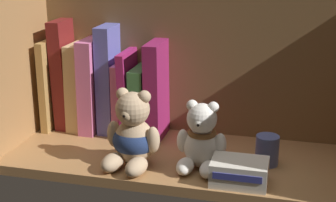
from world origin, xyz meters
The scene contains 16 objects.
shelf_board centered at (0.00, 0.00, 1.00)cm, with size 68.81×27.21×2.00cm, color #9E7042.
shelf_back_panel centered at (0.00, 14.20, 16.98)cm, with size 71.21×1.20×33.96cm, color brown.
shelf_side_panel_left centered at (-35.21, 0.00, 16.98)cm, with size 1.60×29.61×33.96cm, color #9E7042.
book_0 centered at (-32.06, 10.58, 12.24)cm, with size 1.69×13.48×20.48cm, color #A88044.
book_1 centered at (-29.29, 10.58, 14.40)cm, with size 3.03×9.24×24.80cm, color maroon.
book_2 centered at (-25.87, 10.58, 11.89)cm, with size 2.96×10.58×19.77cm, color tan.
book_3 centered at (-22.26, 10.58, 12.54)cm, with size 3.44×12.54×21.08cm, color #CE6497.
book_4 centered at (-18.46, 10.58, 14.05)cm, with size 3.31×9.84×24.10cm, color #5C60B5.
book_5 centered at (-15.57, 10.58, 10.03)cm, with size 1.64×11.09×16.07cm, color #CD6899.
book_6 centered at (-13.46, 10.58, 11.46)cm, with size 1.73×13.65×18.92cm, color #971E58.
book_7 centered at (-10.63, 10.58, 9.76)cm, with size 3.10×13.46×15.52cm, color #3E733D.
book_8 centered at (-7.08, 10.58, 12.63)cm, with size 3.16×13.73×21.25cm, color #8D1D53.
teddy_bear_larger centered at (-7.52, -6.69, 7.99)cm, with size 11.27×11.97×15.23cm.
teddy_bear_smaller centered at (5.43, -4.82, 7.69)cm, with size 9.73×9.87×13.34cm.
pillar_candle centered at (17.57, -0.35, 4.95)cm, with size 4.53×4.53×5.90cm, color #4C5B99.
small_product_box centered at (13.37, -9.41, 4.20)cm, with size 10.09×7.29×4.40cm.
Camera 1 is at (21.79, -93.64, 44.69)cm, focal length 54.95 mm.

